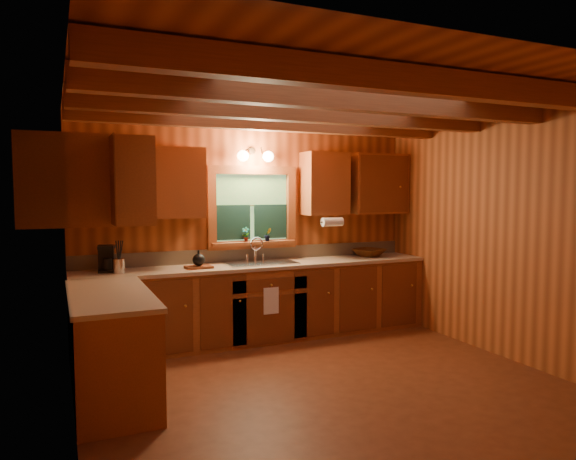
% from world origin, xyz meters
% --- Properties ---
extents(room, '(4.20, 4.20, 4.20)m').
position_xyz_m(room, '(0.00, 0.00, 1.30)').
color(room, '#5D2C16').
rests_on(room, ground).
extents(ceiling_beams, '(4.20, 2.54, 0.18)m').
position_xyz_m(ceiling_beams, '(0.00, 0.00, 2.49)').
color(ceiling_beams, brown).
rests_on(ceiling_beams, room).
extents(base_cabinets, '(4.20, 2.22, 0.86)m').
position_xyz_m(base_cabinets, '(-0.49, 1.28, 0.43)').
color(base_cabinets, brown).
rests_on(base_cabinets, ground).
extents(countertop, '(4.20, 2.24, 0.04)m').
position_xyz_m(countertop, '(-0.48, 1.29, 0.88)').
color(countertop, tan).
rests_on(countertop, base_cabinets).
extents(backsplash, '(4.20, 0.02, 0.16)m').
position_xyz_m(backsplash, '(0.00, 1.89, 0.98)').
color(backsplash, tan).
rests_on(backsplash, room).
extents(dishwasher_panel, '(0.02, 0.60, 0.80)m').
position_xyz_m(dishwasher_panel, '(-1.47, 0.68, 0.43)').
color(dishwasher_panel, white).
rests_on(dishwasher_panel, base_cabinets).
extents(upper_cabinets, '(4.19, 1.77, 0.78)m').
position_xyz_m(upper_cabinets, '(-0.56, 1.42, 1.84)').
color(upper_cabinets, brown).
rests_on(upper_cabinets, room).
extents(window, '(1.12, 0.08, 1.00)m').
position_xyz_m(window, '(0.00, 1.87, 1.53)').
color(window, brown).
rests_on(window, room).
extents(window_sill, '(1.06, 0.14, 0.04)m').
position_xyz_m(window_sill, '(0.00, 1.82, 1.12)').
color(window_sill, brown).
rests_on(window_sill, room).
extents(wall_sconce, '(0.45, 0.21, 0.17)m').
position_xyz_m(wall_sconce, '(0.00, 1.75, 2.16)').
color(wall_sconce, black).
rests_on(wall_sconce, room).
extents(paper_towel_roll, '(0.27, 0.11, 0.11)m').
position_xyz_m(paper_towel_roll, '(0.92, 1.53, 1.37)').
color(paper_towel_roll, white).
rests_on(paper_towel_roll, upper_cabinets).
extents(dish_towel, '(0.18, 0.01, 0.30)m').
position_xyz_m(dish_towel, '(0.00, 1.26, 0.52)').
color(dish_towel, white).
rests_on(dish_towel, base_cabinets).
extents(sink, '(0.82, 0.48, 0.43)m').
position_xyz_m(sink, '(0.00, 1.60, 0.86)').
color(sink, silver).
rests_on(sink, countertop).
extents(coffee_maker, '(0.16, 0.20, 0.28)m').
position_xyz_m(coffee_maker, '(-1.71, 1.68, 1.04)').
color(coffee_maker, black).
rests_on(coffee_maker, countertop).
extents(utensil_crock, '(0.12, 0.12, 0.34)m').
position_xyz_m(utensil_crock, '(-1.60, 1.52, 0.98)').
color(utensil_crock, silver).
rests_on(utensil_crock, countertop).
extents(cutting_board, '(0.29, 0.22, 0.03)m').
position_xyz_m(cutting_board, '(-0.76, 1.53, 0.91)').
color(cutting_board, '#632D15').
rests_on(cutting_board, countertop).
extents(teakettle, '(0.14, 0.14, 0.17)m').
position_xyz_m(teakettle, '(-0.76, 1.53, 0.99)').
color(teakettle, black).
rests_on(teakettle, cutting_board).
extents(wicker_basket, '(0.53, 0.53, 0.10)m').
position_xyz_m(wicker_basket, '(1.53, 1.64, 0.95)').
color(wicker_basket, '#48230C').
rests_on(wicker_basket, countertop).
extents(potted_plant_left, '(0.11, 0.09, 0.18)m').
position_xyz_m(potted_plant_left, '(-0.10, 1.82, 1.23)').
color(potted_plant_left, '#632D15').
rests_on(potted_plant_left, window_sill).
extents(potted_plant_right, '(0.09, 0.08, 0.16)m').
position_xyz_m(potted_plant_right, '(0.18, 1.80, 1.22)').
color(potted_plant_right, '#632D15').
rests_on(potted_plant_right, window_sill).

